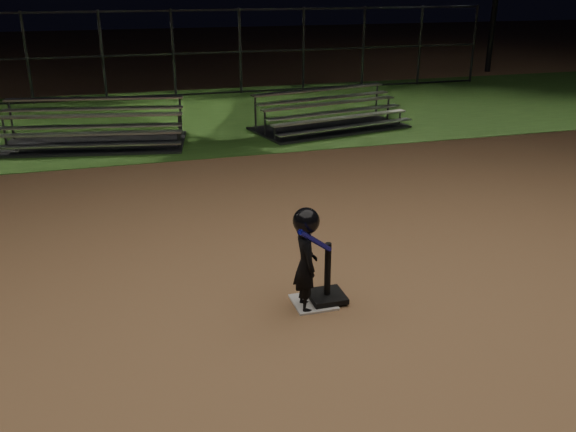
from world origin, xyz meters
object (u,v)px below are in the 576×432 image
object	(u,v)px
home_plate	(314,302)
bleacher_right	(330,122)
batting_tee	(327,289)
child_batter	(306,257)
bleacher_left	(94,137)

from	to	relation	value
home_plate	bleacher_right	size ratio (longest dim) A/B	0.12
bleacher_right	home_plate	bearing A→B (deg)	-123.26
batting_tee	bleacher_right	size ratio (longest dim) A/B	0.18
child_batter	bleacher_left	size ratio (longest dim) A/B	0.29
home_plate	bleacher_left	world-z (taller)	bleacher_left
home_plate	child_batter	distance (m)	0.62
child_batter	bleacher_right	size ratio (longest dim) A/B	0.30
batting_tee	child_batter	world-z (taller)	child_batter
home_plate	bleacher_left	xyz separation A→B (m)	(-2.33, 7.69, 0.18)
batting_tee	bleacher_left	bearing A→B (deg)	107.97
child_batter	bleacher_right	distance (m)	8.42
child_batter	bleacher_left	xyz separation A→B (m)	(-2.21, 7.76, -0.42)
home_plate	child_batter	world-z (taller)	child_batter
bleacher_left	bleacher_right	world-z (taller)	bleacher_left
bleacher_left	bleacher_right	size ratio (longest dim) A/B	1.06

